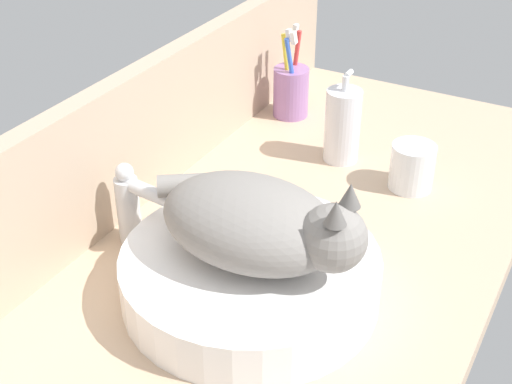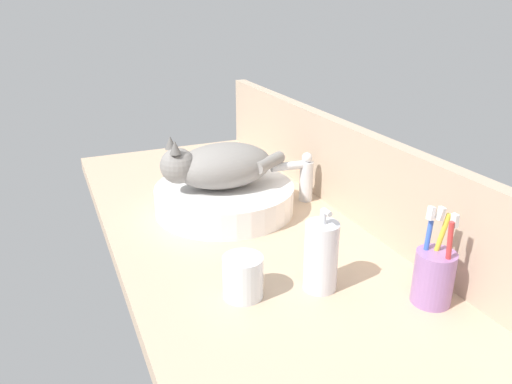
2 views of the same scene
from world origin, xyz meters
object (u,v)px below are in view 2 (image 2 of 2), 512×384
(faucet, at_px, (302,175))
(water_glass, at_px, (243,279))
(sink_basin, at_px, (225,198))
(cat, at_px, (219,165))
(toothbrush_cup, at_px, (434,276))
(soap_dispenser, at_px, (321,256))

(faucet, height_order, water_glass, faucet)
(sink_basin, relative_size, cat, 1.11)
(sink_basin, bearing_deg, toothbrush_cup, 20.75)
(cat, distance_m, soap_dispenser, 0.42)
(faucet, relative_size, water_glass, 1.68)
(faucet, bearing_deg, toothbrush_cup, -0.96)
(toothbrush_cup, relative_size, water_glass, 2.31)
(sink_basin, height_order, toothbrush_cup, toothbrush_cup)
(sink_basin, height_order, cat, cat)
(toothbrush_cup, bearing_deg, soap_dispenser, -126.53)
(faucet, distance_m, water_glass, 0.48)
(faucet, relative_size, soap_dispenser, 0.80)
(cat, bearing_deg, soap_dispenser, 7.33)
(soap_dispenser, bearing_deg, toothbrush_cup, 53.47)
(sink_basin, bearing_deg, soap_dispenser, 5.46)
(faucet, height_order, toothbrush_cup, toothbrush_cup)
(soap_dispenser, bearing_deg, water_glass, -103.04)
(sink_basin, relative_size, soap_dispenser, 2.10)
(cat, xyz_separation_m, toothbrush_cup, (0.54, 0.22, -0.07))
(sink_basin, height_order, faucet, faucet)
(toothbrush_cup, bearing_deg, cat, -157.96)
(soap_dispenser, relative_size, toothbrush_cup, 0.91)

